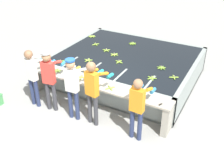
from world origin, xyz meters
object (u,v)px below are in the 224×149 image
(banana_bunch_floating_5, at_px, (174,77))
(banana_bunch_floating_8, at_px, (133,43))
(worker_0, at_px, (32,73))
(worker_1, at_px, (49,75))
(knife_0, at_px, (163,103))
(worker_3, at_px, (93,87))
(banana_bunch_floating_9, at_px, (114,55))
(banana_bunch_floating_4, at_px, (61,62))
(banana_bunch_ledge_0, at_px, (57,71))
(banana_bunch_floating_3, at_px, (161,68))
(banana_bunch_ledge_2, at_px, (110,88))
(worker_2, at_px, (73,83))
(banana_bunch_ledge_1, at_px, (81,77))
(banana_bunch_floating_1, at_px, (119,62))
(banana_bunch_floating_2, at_px, (92,36))
(banana_bunch_floating_10, at_px, (96,44))
(banana_bunch_floating_7, at_px, (152,78))
(banana_bunch_floating_6, at_px, (88,60))
(knife_1, at_px, (38,68))
(worker_4, at_px, (138,104))
(banana_bunch_floating_0, at_px, (106,50))

(banana_bunch_floating_5, bearing_deg, banana_bunch_floating_8, 139.93)
(worker_0, xyz_separation_m, worker_1, (0.54, 0.06, 0.04))
(knife_0, bearing_deg, worker_3, -163.79)
(banana_bunch_floating_9, bearing_deg, worker_3, -73.97)
(banana_bunch_floating_4, xyz_separation_m, banana_bunch_ledge_0, (0.28, -0.53, 0.00))
(banana_bunch_floating_3, xyz_separation_m, banana_bunch_floating_5, (0.49, -0.38, 0.00))
(banana_bunch_floating_3, height_order, banana_bunch_ledge_2, banana_bunch_ledge_2)
(banana_bunch_floating_5, relative_size, banana_bunch_ledge_2, 1.08)
(worker_2, height_order, banana_bunch_ledge_2, worker_2)
(banana_bunch_ledge_1, bearing_deg, banana_bunch_floating_3, 42.66)
(banana_bunch_floating_1, height_order, banana_bunch_floating_2, same)
(worker_1, height_order, banana_bunch_floating_10, worker_1)
(banana_bunch_floating_9, bearing_deg, banana_bunch_floating_2, 144.97)
(worker_3, distance_m, banana_bunch_floating_5, 2.33)
(banana_bunch_floating_1, bearing_deg, worker_2, -97.59)
(worker_3, bearing_deg, banana_bunch_floating_8, 99.01)
(banana_bunch_floating_4, distance_m, banana_bunch_ledge_0, 0.60)
(banana_bunch_ledge_1, bearing_deg, banana_bunch_floating_4, 155.26)
(banana_bunch_floating_2, bearing_deg, worker_0, -84.26)
(worker_0, bearing_deg, banana_bunch_floating_9, 63.91)
(worker_3, bearing_deg, banana_bunch_floating_9, 106.03)
(worker_0, bearing_deg, banana_bunch_floating_10, 86.11)
(worker_3, distance_m, banana_bunch_floating_8, 3.55)
(worker_2, xyz_separation_m, banana_bunch_floating_5, (2.03, 1.85, -0.19))
(banana_bunch_floating_7, bearing_deg, banana_bunch_floating_4, -172.50)
(banana_bunch_floating_6, bearing_deg, worker_2, -69.14)
(banana_bunch_ledge_2, xyz_separation_m, knife_1, (-2.42, -0.02, -0.01))
(worker_3, xyz_separation_m, worker_4, (1.17, 0.02, -0.10))
(banana_bunch_floating_2, relative_size, banana_bunch_floating_8, 1.00)
(banana_bunch_ledge_0, distance_m, banana_bunch_ledge_1, 0.83)
(banana_bunch_floating_4, relative_size, knife_1, 0.98)
(worker_1, distance_m, banana_bunch_floating_7, 2.73)
(worker_0, bearing_deg, knife_1, 122.32)
(worker_1, height_order, banana_bunch_ledge_2, worker_1)
(banana_bunch_floating_0, relative_size, banana_bunch_floating_10, 1.09)
(banana_bunch_floating_7, height_order, banana_bunch_ledge_0, banana_bunch_ledge_0)
(worker_1, height_order, knife_0, worker_1)
(banana_bunch_floating_9, height_order, knife_0, banana_bunch_floating_9)
(banana_bunch_floating_8, bearing_deg, worker_2, -90.02)
(banana_bunch_floating_2, bearing_deg, banana_bunch_floating_7, -31.80)
(banana_bunch_ledge_1, xyz_separation_m, knife_0, (2.36, -0.11, -0.01))
(banana_bunch_ledge_2, bearing_deg, banana_bunch_floating_1, 109.05)
(worker_1, distance_m, knife_1, 1.02)
(banana_bunch_floating_2, height_order, banana_bunch_floating_10, same)
(banana_bunch_floating_9, bearing_deg, worker_1, -105.29)
(banana_bunch_floating_7, xyz_separation_m, knife_0, (0.65, -1.00, -0.01))
(banana_bunch_floating_10, height_order, knife_0, banana_bunch_floating_10)
(worker_3, xyz_separation_m, banana_bunch_floating_3, (0.98, 2.18, -0.20))
(banana_bunch_floating_1, height_order, banana_bunch_floating_10, same)
(banana_bunch_floating_8, distance_m, knife_1, 3.47)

